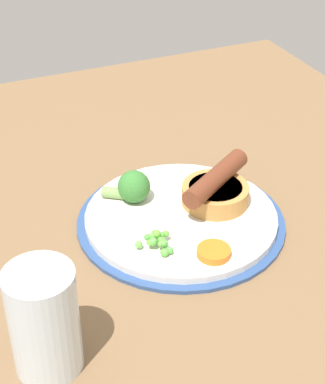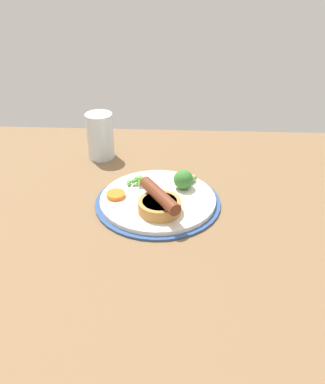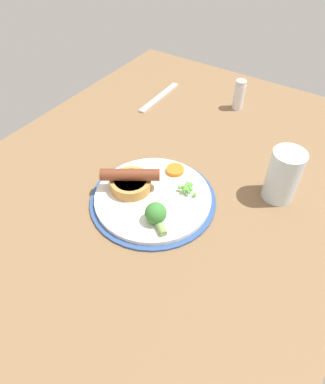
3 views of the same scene
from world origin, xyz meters
TOP-DOWN VIEW (x-y plane):
  - dining_table at (0.00, 0.00)cm, footprint 110.00×80.00cm
  - dinner_plate at (-5.45, -2.26)cm, footprint 25.28×25.28cm
  - sausage_pudding at (-6.08, 2.64)cm, footprint 8.32×11.11cm
  - pea_pile at (-0.70, -7.40)cm, footprint 3.56×4.23cm
  - broccoli_floret_far at (-10.59, -6.53)cm, footprint 4.94×5.76cm
  - carrot_slice_3 at (3.03, -2.19)cm, footprint 5.17×5.17cm
  - drinking_glass at (9.53, -22.66)cm, footprint 6.40×6.40cm

SIDE VIEW (x-z plane):
  - dining_table at x=0.00cm, z-range 0.00..3.00cm
  - dinner_plate at x=-5.45cm, z-range 2.87..4.27cm
  - carrot_slice_3 at x=3.03cm, z-range 4.40..5.27cm
  - pea_pile at x=-0.70cm, z-range 4.45..6.39cm
  - sausage_pudding at x=-6.08cm, z-range 3.92..8.70cm
  - broccoli_floret_far at x=-10.59cm, z-range 4.30..8.35cm
  - drinking_glass at x=9.53cm, z-range 3.00..14.00cm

